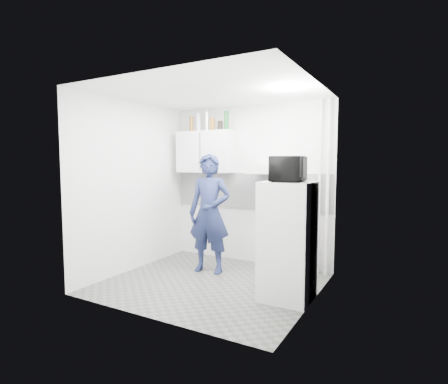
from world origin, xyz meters
The scene contains 23 objects.
floor centered at (0.00, 0.00, 0.00)m, with size 2.80×2.80×0.00m, color #5A5A5A.
ceiling centered at (0.00, 0.00, 2.60)m, with size 2.80×2.80×0.00m, color white.
wall_back centered at (0.00, 1.25, 1.30)m, with size 2.80×2.80×0.00m, color silver.
wall_left centered at (-1.40, 0.00, 1.30)m, with size 2.60×2.60×0.00m, color silver.
wall_right centered at (1.40, 0.00, 1.30)m, with size 2.60×2.60×0.00m, color silver.
person centered at (-0.29, 0.45, 0.90)m, with size 0.66×0.43×1.80m, color #1A2145.
stove centered at (0.70, 1.00, 0.36)m, with size 0.45×0.45×0.73m, color silver.
fridge centered at (1.10, -0.01, 0.72)m, with size 0.60×0.60×1.44m, color white.
stove_top centered at (0.70, 1.00, 0.74)m, with size 0.44×0.44×0.03m, color black.
saucepan centered at (0.73, 1.03, 0.81)m, with size 0.20×0.20×0.11m, color silver.
microwave centered at (1.10, -0.01, 1.59)m, with size 0.37×0.55×0.30m, color black.
bottle_b centered at (-1.04, 1.07, 2.33)m, with size 0.07×0.07×0.26m, color brown.
bottle_c centered at (-0.89, 1.07, 2.36)m, with size 0.08×0.08×0.31m, color #B2B7BC.
bottle_d centered at (-0.73, 1.07, 2.36)m, with size 0.07×0.07×0.33m, color silver.
canister_a centered at (-0.61, 1.07, 2.31)m, with size 0.09×0.09×0.21m, color brown.
canister_b centered at (-0.46, 1.07, 2.28)m, with size 0.08×0.08×0.16m, color black.
bottle_e centered at (-0.34, 1.07, 2.36)m, with size 0.08×0.08×0.31m, color #144C1E.
upper_cabinet centered at (-0.75, 1.07, 1.85)m, with size 1.00×0.35×0.70m, color white.
range_hood centered at (0.45, 1.00, 1.57)m, with size 0.60×0.50×0.14m, color silver.
backsplash centered at (0.00, 1.24, 1.20)m, with size 2.74×0.03×0.60m, color white.
pipe_a centered at (1.30, 1.17, 1.30)m, with size 0.05×0.05×2.60m, color silver.
pipe_b centered at (1.18, 1.17, 1.30)m, with size 0.04×0.04×2.60m, color silver.
ceiling_spot_fixture centered at (1.00, 0.20, 2.57)m, with size 0.10×0.10×0.02m, color white.
Camera 1 is at (2.45, -4.03, 1.67)m, focal length 28.00 mm.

